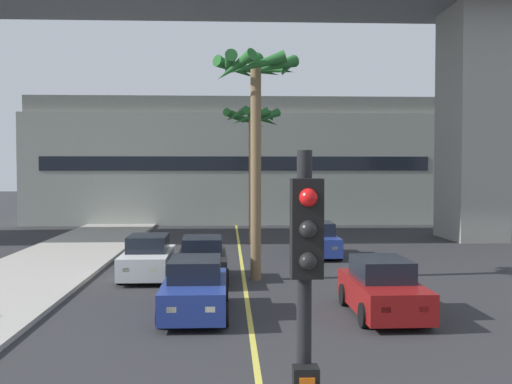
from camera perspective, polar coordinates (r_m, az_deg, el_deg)
The scene contains 10 objects.
lane_stripe_center at distance 22.99m, azimuth -1.15°, elevation -7.93°, with size 0.14×56.00×0.01m, color #DBCC4C.
pier_building_backdrop at distance 47.21m, azimuth -1.92°, elevation 2.79°, with size 30.35×8.04×9.15m.
car_queue_front at distance 28.55m, azimuth 5.73°, elevation -4.49°, with size 1.90×4.14×1.56m.
car_queue_second at distance 17.24m, azimuth -5.66°, elevation -8.95°, with size 1.84×4.10×1.56m.
car_queue_third at distance 17.51m, azimuth 11.63°, elevation -8.81°, with size 1.88×4.12×1.56m.
car_queue_fourth at distance 23.24m, azimuth -9.98°, elevation -6.06°, with size 1.84×4.11×1.56m.
car_queue_fifth at distance 22.36m, azimuth -5.00°, elevation -6.36°, with size 1.91×4.14×1.56m.
traffic_light_median_near at distance 4.96m, azimuth 4.57°, elevation -13.52°, with size 0.24×0.37×4.20m.
palm_tree_near_median at distance 22.32m, azimuth -0.05°, elevation 9.03°, with size 3.16×3.17×8.21m.
palm_tree_mid_median at distance 33.23m, azimuth -0.31°, elevation 5.56°, with size 3.19×3.20×7.36m.
Camera 1 is at (-0.58, 1.38, 4.06)m, focal length 43.19 mm.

